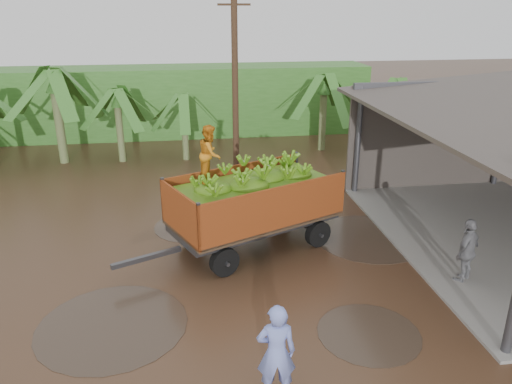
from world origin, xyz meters
TOP-DOWN VIEW (x-y plane):
  - ground at (0.00, 0.00)m, footprint 100.00×100.00m
  - hedge_north at (-2.00, 16.00)m, footprint 22.00×3.00m
  - banana_trailer at (0.89, 1.84)m, footprint 6.51×4.05m
  - man_blue at (0.43, -4.17)m, footprint 0.75×0.53m
  - man_grey at (5.93, -0.94)m, footprint 1.10×0.94m
  - utility_pole at (1.05, 7.85)m, footprint 1.20×0.24m
  - banana_plants at (-5.19, 7.17)m, footprint 23.78×20.13m

SIDE VIEW (x-z plane):
  - ground at x=0.00m, z-range 0.00..0.00m
  - man_grey at x=5.93m, z-range 0.00..1.76m
  - man_blue at x=0.43m, z-range 0.00..1.93m
  - banana_trailer at x=0.89m, z-range -0.44..3.32m
  - hedge_north at x=-2.00m, z-range 0.00..3.60m
  - banana_plants at x=-5.19m, z-range -0.31..3.97m
  - utility_pole at x=1.05m, z-range 0.06..7.28m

